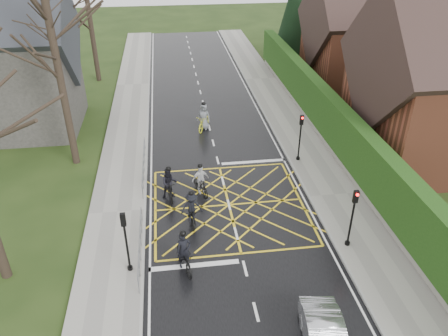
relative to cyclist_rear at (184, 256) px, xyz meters
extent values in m
plane|color=black|center=(2.68, 4.53, -0.65)|extent=(120.00, 120.00, 0.00)
cube|color=black|center=(2.68, 4.53, -0.65)|extent=(9.00, 80.00, 0.01)
cube|color=gray|center=(8.68, 4.53, -0.58)|extent=(3.00, 80.00, 0.15)
cube|color=gray|center=(-3.32, 4.53, -0.58)|extent=(3.00, 80.00, 0.15)
cube|color=slate|center=(10.43, 10.53, -0.30)|extent=(0.50, 38.00, 0.70)
cube|color=#16330E|center=(10.43, 10.53, 1.45)|extent=(0.90, 38.00, 2.80)
cube|color=brown|center=(17.43, 22.53, 2.35)|extent=(9.00, 8.00, 6.00)
cube|color=#2E1F1B|center=(17.43, 22.53, 5.25)|extent=(9.80, 8.80, 8.80)
cylinder|color=black|center=(13.43, 30.53, -0.05)|extent=(0.50, 0.50, 1.20)
cone|color=black|center=(13.43, 30.53, 4.35)|extent=(4.60, 4.60, 10.00)
cube|color=#2D2B28|center=(-10.82, 16.53, 2.85)|extent=(8.00, 7.00, 7.00)
cube|color=#26282D|center=(-10.82, 16.53, 6.25)|extent=(8.80, 7.80, 7.80)
cylinder|color=black|center=(-6.32, 10.53, 4.85)|extent=(0.44, 0.44, 11.00)
cylinder|color=black|center=(-7.32, 18.53, 5.35)|extent=(0.44, 0.44, 12.00)
cylinder|color=black|center=(-6.62, 26.53, 4.35)|extent=(0.44, 0.44, 10.00)
cylinder|color=slate|center=(-1.97, 1.03, 0.35)|extent=(0.05, 5.00, 0.05)
cylinder|color=slate|center=(-1.97, 1.03, -0.10)|extent=(0.04, 5.00, 0.04)
cylinder|color=slate|center=(-1.97, -1.47, -0.15)|extent=(0.04, 0.04, 1.00)
cylinder|color=slate|center=(-1.97, 3.53, -0.15)|extent=(0.04, 0.04, 1.00)
cylinder|color=slate|center=(-1.97, 8.53, 0.35)|extent=(0.05, 6.00, 0.05)
cylinder|color=slate|center=(-1.97, 8.53, -0.10)|extent=(0.04, 6.00, 0.04)
cylinder|color=slate|center=(-1.97, 5.53, -0.15)|extent=(0.04, 0.04, 1.00)
cylinder|color=slate|center=(-1.97, 11.53, -0.15)|extent=(0.04, 0.04, 1.00)
cylinder|color=black|center=(7.78, 8.73, 0.85)|extent=(0.10, 0.10, 3.00)
cylinder|color=black|center=(7.78, 8.73, -0.50)|extent=(0.24, 0.24, 0.30)
cube|color=black|center=(7.78, 8.73, 2.25)|extent=(0.22, 0.16, 0.62)
sphere|color=#FF0C0C|center=(7.78, 8.61, 2.43)|extent=(0.14, 0.14, 0.14)
cylinder|color=black|center=(7.78, 0.33, 0.85)|extent=(0.10, 0.10, 3.00)
cylinder|color=black|center=(7.78, 0.33, -0.50)|extent=(0.24, 0.24, 0.30)
cube|color=black|center=(7.78, 0.33, 2.25)|extent=(0.22, 0.16, 0.62)
sphere|color=#FF0C0C|center=(7.78, 0.21, 2.43)|extent=(0.14, 0.14, 0.14)
cylinder|color=black|center=(-2.42, 0.03, 0.85)|extent=(0.10, 0.10, 3.00)
cylinder|color=black|center=(-2.42, 0.03, -0.50)|extent=(0.24, 0.24, 0.30)
cube|color=black|center=(-2.42, 0.03, 2.25)|extent=(0.22, 0.16, 0.62)
sphere|color=#FF0C0C|center=(-2.42, 0.15, 2.43)|extent=(0.14, 0.14, 0.14)
imported|color=black|center=(0.00, -0.03, -0.11)|extent=(1.23, 2.19, 1.09)
imported|color=black|center=(0.00, 0.07, 0.27)|extent=(0.76, 0.60, 1.85)
sphere|color=black|center=(0.00, 0.07, 1.21)|extent=(0.29, 0.29, 0.29)
imported|color=black|center=(-0.48, 5.67, -0.06)|extent=(0.75, 2.02, 1.19)
imported|color=black|center=(-0.48, 5.77, 0.25)|extent=(0.95, 0.77, 1.81)
sphere|color=black|center=(-0.48, 5.77, 1.18)|extent=(0.28, 0.28, 0.28)
imported|color=black|center=(0.58, 3.23, -0.14)|extent=(0.76, 1.97, 1.02)
imported|color=black|center=(0.58, 3.33, 0.21)|extent=(1.15, 0.69, 1.73)
sphere|color=black|center=(0.58, 3.33, 1.10)|extent=(0.27, 0.27, 0.27)
imported|color=black|center=(1.26, 5.89, -0.09)|extent=(1.14, 1.94, 1.13)
imported|color=silver|center=(1.26, 5.99, 0.21)|extent=(1.09, 0.74, 1.72)
sphere|color=black|center=(1.26, 5.99, 1.09)|extent=(0.27, 0.27, 0.27)
imported|color=#B9BE17|center=(2.28, 14.35, -0.08)|extent=(1.57, 2.29, 1.14)
imported|color=slate|center=(2.28, 14.45, 0.31)|extent=(1.11, 0.94, 1.93)
sphere|color=black|center=(2.28, 14.45, 1.30)|extent=(0.30, 0.30, 0.30)
camera|label=1|loc=(-0.25, -14.84, 13.22)|focal=35.00mm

